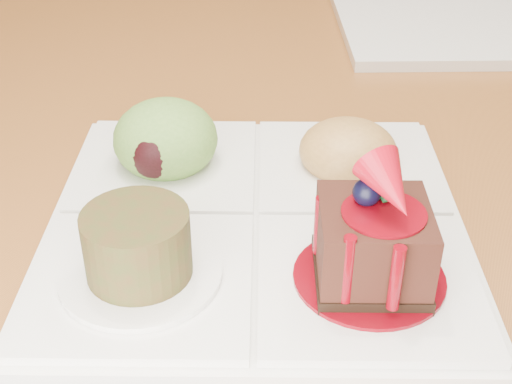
# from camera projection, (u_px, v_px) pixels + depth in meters

# --- Properties ---
(ground) EXTENTS (6.00, 6.00, 0.00)m
(ground) POSITION_uv_depth(u_px,v_px,m) (348.00, 316.00, 1.51)
(ground) COLOR #573318
(sampler_plate) EXTENTS (0.34, 0.34, 0.11)m
(sampler_plate) POSITION_uv_depth(u_px,v_px,m) (253.00, 204.00, 0.49)
(sampler_plate) COLOR silver
(sampler_plate) RESTS_ON dining_table
(second_plate) EXTENTS (0.31, 0.31, 0.01)m
(second_plate) POSITION_uv_depth(u_px,v_px,m) (449.00, 23.00, 0.83)
(second_plate) COLOR silver
(second_plate) RESTS_ON dining_table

